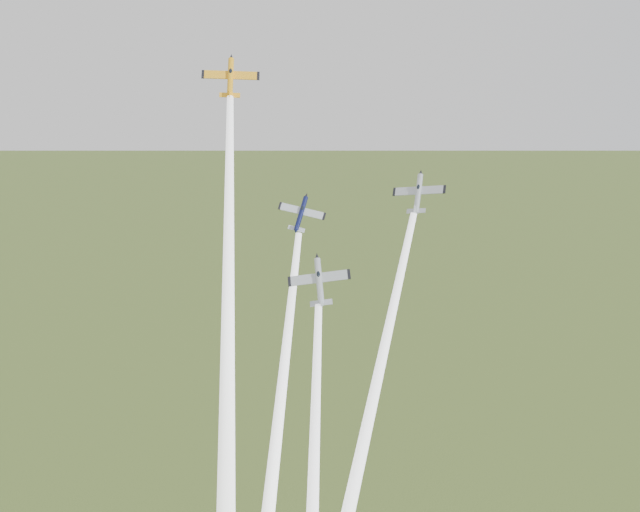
% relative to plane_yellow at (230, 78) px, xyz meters
% --- Properties ---
extents(plane_yellow, '(8.50, 6.69, 7.45)m').
position_rel_plane_yellow_xyz_m(plane_yellow, '(0.00, 0.00, 0.00)').
color(plane_yellow, '#FFAC16').
extents(smoke_trail_yellow, '(6.54, 41.06, 53.34)m').
position_rel_plane_yellow_xyz_m(smoke_trail_yellow, '(2.21, -21.40, -28.52)').
color(smoke_trail_yellow, white).
extents(plane_navy, '(8.40, 5.62, 7.49)m').
position_rel_plane_yellow_xyz_m(plane_navy, '(9.82, -0.46, -19.18)').
color(plane_navy, '#0E123D').
extents(smoke_trail_navy, '(6.76, 42.61, 55.41)m').
position_rel_plane_yellow_xyz_m(smoke_trail_navy, '(7.50, -22.63, -48.74)').
color(smoke_trail_navy, white).
extents(plane_silver_right, '(8.53, 8.10, 7.66)m').
position_rel_plane_yellow_xyz_m(plane_silver_right, '(26.47, -2.50, -15.75)').
color(plane_silver_right, '#AEB4BC').
extents(smoke_trail_silver_right, '(18.31, 43.95, 59.98)m').
position_rel_plane_yellow_xyz_m(smoke_trail_silver_right, '(18.07, -25.00, -47.59)').
color(smoke_trail_silver_right, white).
extents(plane_silver_low, '(9.10, 5.90, 8.31)m').
position_rel_plane_yellow_xyz_m(plane_silver_low, '(13.15, -15.15, -25.15)').
color(plane_silver_low, '#ABB2BA').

